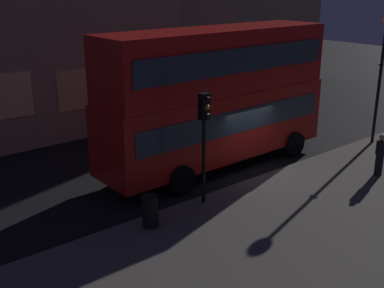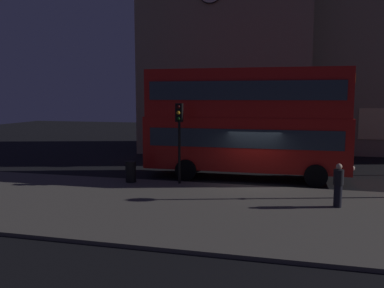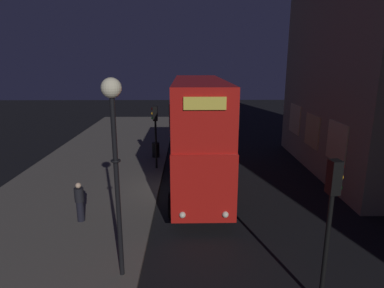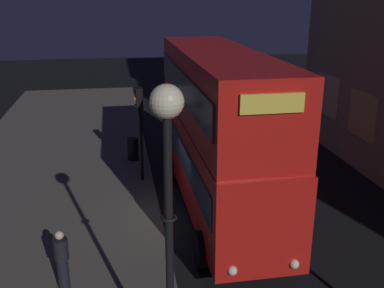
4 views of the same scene
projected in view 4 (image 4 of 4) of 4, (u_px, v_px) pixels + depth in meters
ground_plane at (185, 219)px, 15.23m from camera, size 80.00×80.00×0.00m
sidewalk_slab at (36, 229)px, 14.44m from camera, size 44.00×8.10×0.12m
double_decker_bus at (218, 125)px, 15.00m from camera, size 10.17×2.82×5.49m
traffic_light_near_kerb at (140, 115)px, 17.26m from camera, size 0.32×0.36×3.72m
street_lamp at (168, 171)px, 7.23m from camera, size 0.54×0.54×5.82m
pedestrian at (62, 260)px, 11.21m from camera, size 0.37×0.37×1.62m
litter_bin at (133, 149)px, 20.09m from camera, size 0.50×0.50×1.00m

